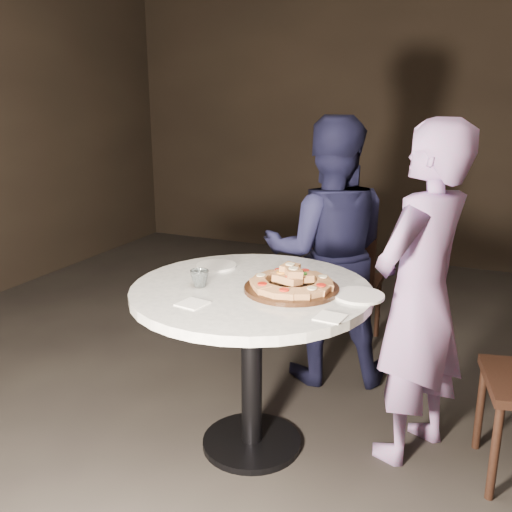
% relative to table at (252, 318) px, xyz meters
% --- Properties ---
extents(floor, '(7.00, 7.00, 0.00)m').
position_rel_table_xyz_m(floor, '(0.13, -0.00, -0.66)').
color(floor, black).
rests_on(floor, ground).
extents(table, '(1.40, 1.40, 0.81)m').
position_rel_table_xyz_m(table, '(0.00, 0.00, 0.00)').
color(table, black).
rests_on(table, ground).
extents(serving_board, '(0.55, 0.55, 0.02)m').
position_rel_table_xyz_m(serving_board, '(0.18, 0.03, 0.16)').
color(serving_board, black).
rests_on(serving_board, table).
extents(focaccia_pile, '(0.37, 0.37, 0.10)m').
position_rel_table_xyz_m(focaccia_pile, '(0.18, 0.03, 0.20)').
color(focaccia_pile, '#A76E40').
rests_on(focaccia_pile, serving_board).
extents(plate_left, '(0.25, 0.25, 0.01)m').
position_rel_table_xyz_m(plate_left, '(-0.29, 0.21, 0.16)').
color(plate_left, white).
rests_on(plate_left, table).
extents(plate_right, '(0.22, 0.22, 0.01)m').
position_rel_table_xyz_m(plate_right, '(0.47, 0.07, 0.16)').
color(plate_right, white).
rests_on(plate_right, table).
extents(water_glass, '(0.10, 0.10, 0.08)m').
position_rel_table_xyz_m(water_glass, '(-0.21, -0.09, 0.19)').
color(water_glass, silver).
rests_on(water_glass, table).
extents(napkin_near, '(0.12, 0.12, 0.01)m').
position_rel_table_xyz_m(napkin_near, '(-0.13, -0.29, 0.15)').
color(napkin_near, white).
rests_on(napkin_near, table).
extents(napkin_far, '(0.11, 0.11, 0.01)m').
position_rel_table_xyz_m(napkin_far, '(0.43, -0.21, 0.15)').
color(napkin_far, white).
rests_on(napkin_far, table).
extents(chair_far, '(0.42, 0.44, 0.86)m').
position_rel_table_xyz_m(chair_far, '(0.10, 1.26, -0.16)').
color(chair_far, black).
rests_on(chair_far, ground).
extents(diner_navy, '(0.90, 0.80, 1.53)m').
position_rel_table_xyz_m(diner_navy, '(0.10, 0.84, 0.11)').
color(diner_navy, black).
rests_on(diner_navy, ground).
extents(diner_teal, '(0.57, 0.67, 1.55)m').
position_rel_table_xyz_m(diner_teal, '(0.69, 0.28, 0.12)').
color(diner_teal, '#8569A3').
rests_on(diner_teal, ground).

